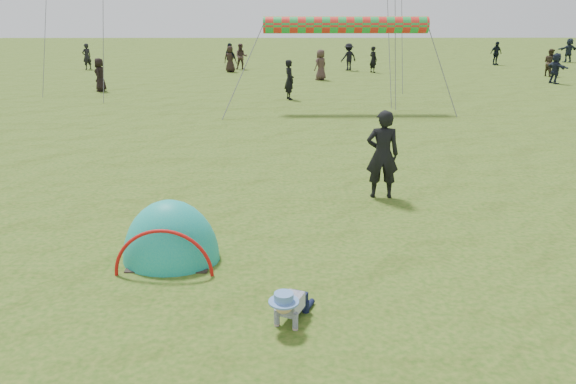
{
  "coord_description": "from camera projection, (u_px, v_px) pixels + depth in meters",
  "views": [
    {
      "loc": [
        -1.23,
        -6.49,
        4.0
      ],
      "look_at": [
        -1.14,
        2.54,
        1.0
      ],
      "focal_mm": 35.0,
      "sensor_mm": 36.0,
      "label": 1
    }
  ],
  "objects": [
    {
      "name": "ground",
      "position": [
        376.0,
        324.0,
        7.43
      ],
      "size": [
        140.0,
        140.0,
        0.0
      ],
      "primitive_type": "plane",
      "color": "#224E10"
    },
    {
      "name": "crawling_toddler",
      "position": [
        290.0,
        304.0,
        7.37
      ],
      "size": [
        0.75,
        0.86,
        0.55
      ],
      "primitive_type": null,
      "rotation": [
        0.0,
        0.0,
        -0.41
      ],
      "color": "black",
      "rests_on": "ground"
    },
    {
      "name": "popup_tent",
      "position": [
        172.0,
        259.0,
        9.32
      ],
      "size": [
        1.62,
        1.35,
        2.06
      ],
      "primitive_type": "ellipsoid",
      "rotation": [
        0.0,
        0.0,
        -0.02
      ],
      "color": "#0C9392",
      "rests_on": "ground"
    },
    {
      "name": "standing_adult",
      "position": [
        382.0,
        154.0,
        12.06
      ],
      "size": [
        0.73,
        0.5,
        1.93
      ],
      "primitive_type": "imported",
      "rotation": [
        0.0,
        0.0,
        3.08
      ],
      "color": "black",
      "rests_on": "ground"
    },
    {
      "name": "crowd_person_0",
      "position": [
        289.0,
        80.0,
        24.98
      ],
      "size": [
        0.6,
        0.74,
        1.74
      ],
      "primitive_type": "imported",
      "rotation": [
        0.0,
        0.0,
        1.89
      ],
      "color": "black",
      "rests_on": "ground"
    },
    {
      "name": "crowd_person_2",
      "position": [
        496.0,
        53.0,
        39.64
      ],
      "size": [
        1.03,
        0.71,
        1.62
      ],
      "primitive_type": "imported",
      "rotation": [
        0.0,
        0.0,
        0.37
      ],
      "color": "black",
      "rests_on": "ground"
    },
    {
      "name": "crowd_person_3",
      "position": [
        349.0,
        57.0,
        36.28
      ],
      "size": [
        1.27,
        1.07,
        1.71
      ],
      "primitive_type": "imported",
      "rotation": [
        0.0,
        0.0,
        3.62
      ],
      "color": "black",
      "rests_on": "ground"
    },
    {
      "name": "crowd_person_4",
      "position": [
        321.0,
        65.0,
        31.58
      ],
      "size": [
        0.97,
        0.96,
        1.69
      ],
      "primitive_type": "imported",
      "rotation": [
        0.0,
        0.0,
        3.9
      ],
      "color": "#3F2C29",
      "rests_on": "ground"
    },
    {
      "name": "crowd_person_5",
      "position": [
        569.0,
        50.0,
        41.65
      ],
      "size": [
        1.68,
        0.84,
        1.74
      ],
      "primitive_type": "imported",
      "rotation": [
        0.0,
        0.0,
        3.35
      ],
      "color": "#1F2835",
      "rests_on": "ground"
    },
    {
      "name": "crowd_person_6",
      "position": [
        87.0,
        57.0,
        36.82
      ],
      "size": [
        0.7,
        0.72,
        1.67
      ],
      "primitive_type": "imported",
      "rotation": [
        0.0,
        0.0,
        4.01
      ],
      "color": "black",
      "rests_on": "ground"
    },
    {
      "name": "crowd_person_7",
      "position": [
        241.0,
        57.0,
        36.88
      ],
      "size": [
        0.85,
        0.68,
        1.65
      ],
      "primitive_type": "imported",
      "rotation": [
        0.0,
        0.0,
        0.07
      ],
      "color": "#422F2C",
      "rests_on": "ground"
    },
    {
      "name": "crowd_person_10",
      "position": [
        230.0,
        59.0,
        35.39
      ],
      "size": [
        0.84,
        0.59,
        1.62
      ],
      "primitive_type": "imported",
      "rotation": [
        0.0,
        0.0,
        3.05
      ],
      "color": "black",
      "rests_on": "ground"
    },
    {
      "name": "crowd_person_11",
      "position": [
        556.0,
        68.0,
        30.14
      ],
      "size": [
        0.81,
        1.57,
        1.62
      ],
      "primitive_type": "imported",
      "rotation": [
        0.0,
        0.0,
        1.8
      ],
      "color": "#1A2032",
      "rests_on": "ground"
    },
    {
      "name": "crowd_person_12",
      "position": [
        373.0,
        59.0,
        35.15
      ],
      "size": [
        0.65,
        0.7,
        1.61
      ],
      "primitive_type": "imported",
      "rotation": [
        0.0,
        0.0,
        2.16
      ],
      "color": "black",
      "rests_on": "ground"
    },
    {
      "name": "crowd_person_13",
      "position": [
        550.0,
        63.0,
        33.27
      ],
      "size": [
        0.84,
        0.94,
        1.6
      ],
      "primitive_type": "imported",
      "rotation": [
        0.0,
        0.0,
        1.93
      ],
      "color": "#3A2F22",
      "rests_on": "ground"
    },
    {
      "name": "crowd_person_14",
      "position": [
        230.0,
        57.0,
        35.54
      ],
      "size": [
        0.96,
        1.1,
        1.78
      ],
      "primitive_type": "imported",
      "rotation": [
        0.0,
        0.0,
        2.19
      ],
      "color": "black",
      "rests_on": "ground"
    },
    {
      "name": "crowd_person_16",
      "position": [
        100.0,
        75.0,
        27.39
      ],
      "size": [
        0.54,
        0.8,
        1.6
      ],
      "primitive_type": "imported",
      "rotation": [
        0.0,
        0.0,
        4.75
      ],
      "color": "black",
      "rests_on": "ground"
    },
    {
      "name": "rainbow_tube_kite",
      "position": [
        346.0,
        25.0,
        21.61
      ],
      "size": [
        6.35,
        0.64,
        0.64
      ],
      "primitive_type": "cylinder",
      "rotation": [
        0.0,
        1.57,
        0.0
      ],
      "color": "red"
    }
  ]
}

